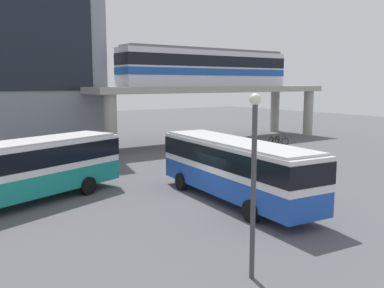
# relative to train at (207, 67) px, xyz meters

# --- Properties ---
(ground_plane) EXTENTS (120.00, 120.00, 0.00)m
(ground_plane) POSITION_rel_train_xyz_m (-13.80, -9.16, -7.74)
(ground_plane) COLOR #515156
(elevated_platform) EXTENTS (27.38, 6.96, 5.77)m
(elevated_platform) POSITION_rel_train_xyz_m (0.34, -0.00, -2.79)
(elevated_platform) COLOR #9E9B93
(elevated_platform) RESTS_ON ground_plane
(train) EXTENTS (19.59, 2.96, 3.84)m
(train) POSITION_rel_train_xyz_m (0.00, 0.00, 0.00)
(train) COLOR silver
(train) RESTS_ON elevated_platform
(bus_main) EXTENTS (3.59, 11.23, 3.22)m
(bus_main) POSITION_rel_train_xyz_m (-12.85, -19.49, -5.75)
(bus_main) COLOR #1E4CB2
(bus_main) RESTS_ON ground_plane
(bus_secondary) EXTENTS (11.23, 6.25, 3.22)m
(bus_secondary) POSITION_rel_train_xyz_m (-21.85, -13.73, -5.75)
(bus_secondary) COLOR teal
(bus_secondary) RESTS_ON ground_plane
(bicycle_blue) EXTENTS (1.79, 0.12, 1.04)m
(bicycle_blue) POSITION_rel_train_xyz_m (-6.20, -6.26, -7.38)
(bicycle_blue) COLOR black
(bicycle_blue) RESTS_ON ground_plane
(bicycle_red) EXTENTS (1.78, 0.31, 1.04)m
(bicycle_red) POSITION_rel_train_xyz_m (4.60, -5.32, -7.38)
(bicycle_red) COLOR black
(bicycle_red) RESTS_ON ground_plane
(bicycle_black) EXTENTS (1.68, 0.74, 1.04)m
(bicycle_black) POSITION_rel_train_xyz_m (4.21, -6.52, -7.38)
(bicycle_black) COLOR black
(bicycle_black) RESTS_ON ground_plane
(lamp_post) EXTENTS (0.36, 0.36, 5.82)m
(lamp_post) POSITION_rel_train_xyz_m (-18.08, -26.49, -4.28)
(lamp_post) COLOR #3F3F44
(lamp_post) RESTS_ON ground_plane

